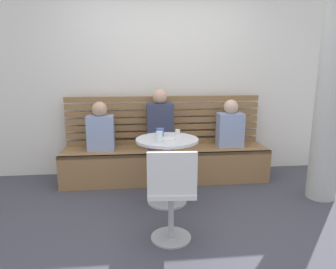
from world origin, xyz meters
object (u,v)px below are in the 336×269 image
(cup_mug_blue, at_px, (160,132))
(person_adult, at_px, (160,122))
(white_chair, at_px, (171,192))
(cafe_table, at_px, (167,158))
(plate_small, at_px, (168,139))
(booth_bench, at_px, (166,164))
(cup_water_clear, at_px, (159,137))
(person_child_middle, at_px, (230,126))
(cup_espresso_small, at_px, (178,132))
(person_child_left, at_px, (101,129))

(cup_mug_blue, bearing_deg, person_adult, 85.37)
(white_chair, xyz_separation_m, cup_mug_blue, (-0.02, 0.92, 0.32))
(cafe_table, bearing_deg, plate_small, -81.91)
(booth_bench, xyz_separation_m, cup_water_clear, (-0.15, -0.83, 0.57))
(cafe_table, height_order, person_child_middle, person_child_middle)
(booth_bench, distance_m, cup_espresso_small, 0.74)
(cup_water_clear, bearing_deg, person_adult, 84.88)
(cafe_table, relative_size, white_chair, 0.87)
(cafe_table, bearing_deg, cup_water_clear, -125.85)
(cafe_table, height_order, cup_water_clear, cup_water_clear)
(cup_mug_blue, bearing_deg, person_child_middle, 32.28)
(cup_water_clear, distance_m, plate_small, 0.15)
(white_chair, bearing_deg, person_child_left, 115.58)
(booth_bench, bearing_deg, person_adult, 150.92)
(cup_mug_blue, bearing_deg, cup_espresso_small, 26.52)
(white_chair, bearing_deg, cup_espresso_small, 79.36)
(white_chair, distance_m, cup_espresso_small, 1.08)
(white_chair, relative_size, person_child_middle, 1.34)
(cup_espresso_small, bearing_deg, plate_small, -119.93)
(booth_bench, bearing_deg, plate_small, -93.82)
(white_chair, height_order, cup_water_clear, same)
(cafe_table, height_order, white_chair, white_chair)
(cafe_table, distance_m, cup_water_clear, 0.32)
(white_chair, height_order, person_child_left, person_child_left)
(person_adult, bearing_deg, white_chair, -91.16)
(white_chair, xyz_separation_m, cup_water_clear, (-0.05, 0.68, 0.33))
(person_child_left, height_order, cup_water_clear, person_child_left)
(person_adult, distance_m, plate_small, 0.77)
(cup_water_clear, bearing_deg, person_child_left, 128.90)
(person_adult, bearing_deg, person_child_middle, -0.17)
(cafe_table, height_order, person_adult, person_adult)
(white_chair, bearing_deg, plate_small, 86.12)
(white_chair, relative_size, person_child_left, 1.35)
(person_child_middle, relative_size, cup_mug_blue, 6.68)
(cup_espresso_small, distance_m, cup_water_clear, 0.42)
(person_child_left, xyz_separation_m, person_child_middle, (1.71, 0.01, 0.00))
(cup_espresso_small, xyz_separation_m, cup_water_clear, (-0.24, -0.34, 0.03))
(person_child_left, distance_m, cup_water_clear, 1.10)
(cafe_table, bearing_deg, cup_mug_blue, 123.36)
(white_chair, bearing_deg, cup_water_clear, 93.88)
(cup_espresso_small, relative_size, cup_water_clear, 0.51)
(plate_small, bearing_deg, cafe_table, 98.09)
(white_chair, height_order, person_child_middle, person_child_middle)
(cup_mug_blue, height_order, plate_small, cup_mug_blue)
(cup_mug_blue, distance_m, plate_small, 0.16)
(person_child_middle, bearing_deg, cup_water_clear, -139.84)
(cafe_table, distance_m, white_chair, 0.82)
(booth_bench, relative_size, cup_mug_blue, 28.42)
(person_adult, height_order, plate_small, person_adult)
(cafe_table, bearing_deg, cup_espresso_small, 55.46)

